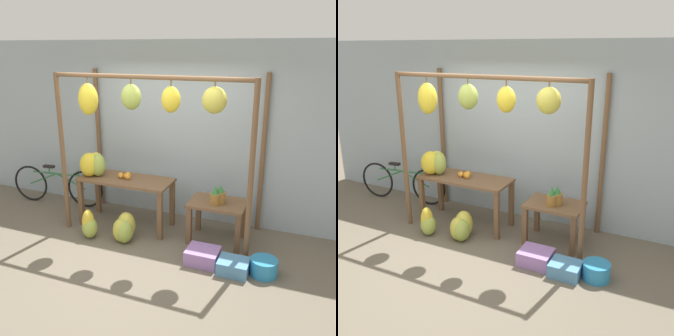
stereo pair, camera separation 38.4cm
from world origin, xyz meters
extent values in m
plane|color=#665B4C|center=(0.00, 0.00, 0.00)|extent=(20.00, 20.00, 0.00)
cube|color=#99A8B2|center=(0.00, 1.64, 1.40)|extent=(8.00, 0.08, 2.80)
cylinder|color=brown|center=(-1.38, 0.55, 1.18)|extent=(0.07, 0.07, 2.36)
cylinder|color=brown|center=(1.38, 0.55, 1.18)|extent=(0.07, 0.07, 2.36)
cylinder|color=brown|center=(-1.38, 1.55, 1.18)|extent=(0.07, 0.07, 2.36)
cylinder|color=brown|center=(1.38, 1.55, 1.18)|extent=(0.07, 0.07, 2.36)
cylinder|color=brown|center=(0.00, 0.55, 2.33)|extent=(2.76, 0.06, 0.06)
cylinder|color=brown|center=(-0.88, 0.55, 2.26)|extent=(0.02, 0.02, 0.08)
ellipsoid|color=yellow|center=(-0.88, 0.55, 2.01)|extent=(0.28, 0.25, 0.43)
cylinder|color=brown|center=(-0.22, 0.55, 2.27)|extent=(0.02, 0.02, 0.06)
ellipsoid|color=#9EB247|center=(-0.22, 0.55, 2.07)|extent=(0.27, 0.24, 0.33)
cylinder|color=brown|center=(0.33, 0.55, 2.26)|extent=(0.02, 0.02, 0.07)
ellipsoid|color=yellow|center=(0.33, 0.55, 2.06)|extent=(0.24, 0.22, 0.33)
cylinder|color=brown|center=(0.89, 0.55, 2.27)|extent=(0.02, 0.02, 0.05)
ellipsoid|color=gold|center=(0.89, 0.55, 2.08)|extent=(0.30, 0.27, 0.32)
cube|color=brown|center=(-0.56, 0.95, 0.76)|extent=(1.44, 0.60, 0.04)
cube|color=brown|center=(-1.23, 0.70, 0.37)|extent=(0.07, 0.07, 0.74)
cube|color=brown|center=(0.11, 0.70, 0.37)|extent=(0.07, 0.07, 0.74)
cube|color=brown|center=(-1.23, 1.20, 0.37)|extent=(0.07, 0.07, 0.74)
cube|color=brown|center=(0.11, 1.20, 0.37)|extent=(0.07, 0.07, 0.74)
cube|color=brown|center=(0.88, 0.96, 0.59)|extent=(0.79, 0.57, 0.04)
cube|color=brown|center=(0.54, 0.73, 0.28)|extent=(0.07, 0.07, 0.57)
cube|color=brown|center=(1.23, 0.73, 0.28)|extent=(0.07, 0.07, 0.57)
cube|color=brown|center=(0.54, 1.20, 0.28)|extent=(0.07, 0.07, 0.57)
cube|color=brown|center=(1.23, 1.20, 0.28)|extent=(0.07, 0.07, 0.57)
ellipsoid|color=#9EB247|center=(-1.01, 0.90, 0.95)|extent=(0.34, 0.34, 0.36)
ellipsoid|color=gold|center=(-1.07, 0.94, 0.96)|extent=(0.35, 0.33, 0.36)
ellipsoid|color=yellow|center=(-1.13, 0.84, 0.96)|extent=(0.39, 0.38, 0.37)
sphere|color=orange|center=(-0.54, 0.96, 0.82)|extent=(0.09, 0.09, 0.09)
sphere|color=orange|center=(-0.54, 0.99, 0.82)|extent=(0.09, 0.09, 0.09)
sphere|color=orange|center=(-0.54, 0.93, 0.82)|extent=(0.09, 0.09, 0.09)
sphere|color=orange|center=(-0.63, 0.93, 0.81)|extent=(0.07, 0.07, 0.07)
sphere|color=orange|center=(-0.64, 0.94, 0.82)|extent=(0.09, 0.09, 0.09)
sphere|color=orange|center=(-0.56, 0.95, 0.81)|extent=(0.07, 0.07, 0.07)
sphere|color=orange|center=(-0.51, 0.91, 0.82)|extent=(0.08, 0.08, 0.08)
cylinder|color=olive|center=(0.92, 0.94, 0.69)|extent=(0.15, 0.15, 0.17)
cone|color=#337538|center=(0.92, 0.94, 0.83)|extent=(0.10, 0.10, 0.11)
cylinder|color=olive|center=(0.86, 0.87, 0.68)|extent=(0.14, 0.14, 0.15)
cone|color=#337538|center=(0.86, 0.87, 0.83)|extent=(0.10, 0.10, 0.13)
ellipsoid|color=#9EB247|center=(-0.88, 0.37, 0.16)|extent=(0.34, 0.34, 0.32)
ellipsoid|color=gold|center=(-0.90, 0.38, 0.22)|extent=(0.20, 0.22, 0.43)
ellipsoid|color=#9EB247|center=(-0.33, 0.44, 0.14)|extent=(0.29, 0.31, 0.28)
ellipsoid|color=gold|center=(-0.37, 0.55, 0.20)|extent=(0.28, 0.31, 0.41)
ellipsoid|color=gold|center=(-0.39, 0.42, 0.18)|extent=(0.30, 0.28, 0.36)
ellipsoid|color=#9EB247|center=(-0.34, 0.43, 0.17)|extent=(0.34, 0.35, 0.34)
cube|color=#9970B7|center=(0.87, 0.33, 0.10)|extent=(0.42, 0.36, 0.19)
cylinder|color=teal|center=(1.65, 0.34, 0.11)|extent=(0.33, 0.33, 0.21)
torus|color=black|center=(-2.64, 1.19, 0.33)|extent=(0.67, 0.10, 0.67)
torus|color=black|center=(-1.56, 1.30, 0.33)|extent=(0.67, 0.10, 0.67)
cylinder|color=#337042|center=(-2.10, 1.24, 0.57)|extent=(0.92, 0.13, 0.03)
cylinder|color=#337042|center=(-2.37, 1.22, 0.45)|extent=(0.56, 0.08, 0.26)
cylinder|color=#337042|center=(-1.83, 1.27, 0.45)|extent=(0.56, 0.08, 0.26)
cylinder|color=#337042|center=(-2.23, 1.23, 0.62)|extent=(0.02, 0.02, 0.10)
cube|color=black|center=(-2.23, 1.23, 0.69)|extent=(0.21, 0.10, 0.04)
cylinder|color=#337042|center=(-1.66, 1.29, 0.62)|extent=(0.02, 0.02, 0.10)
cube|color=#4C84B2|center=(1.29, 0.25, 0.09)|extent=(0.38, 0.32, 0.17)
camera|label=1|loc=(2.02, -3.82, 2.69)|focal=40.00mm
camera|label=2|loc=(2.37, -3.67, 2.69)|focal=40.00mm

